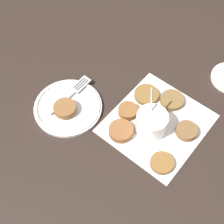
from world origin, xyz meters
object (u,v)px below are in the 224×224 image
serving_plate (68,107)px  fork (74,91)px  sauce_bowl (151,123)px  fritter_on_plate (65,108)px

serving_plate → fork: fork is taller
sauce_bowl → fritter_on_plate: sauce_bowl is taller
serving_plate → fritter_on_plate: (0.02, 0.01, 0.02)m
sauce_bowl → fork: (0.06, -0.24, -0.01)m
fork → serving_plate: bearing=25.8°
sauce_bowl → serving_plate: bearing=-65.1°
fritter_on_plate → fork: (-0.06, -0.03, -0.01)m
serving_plate → fritter_on_plate: 0.02m
sauce_bowl → serving_plate: size_ratio=0.66×
serving_plate → fritter_on_plate: size_ratio=3.08×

